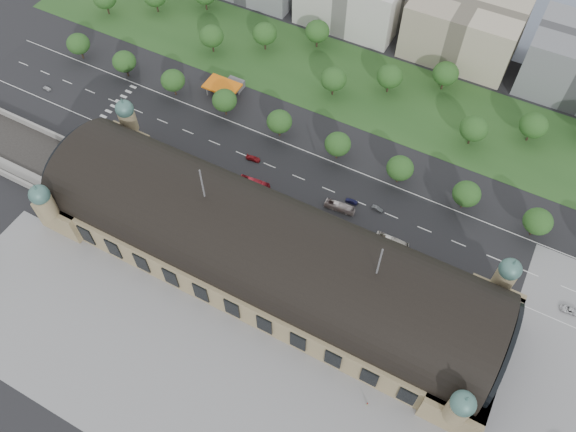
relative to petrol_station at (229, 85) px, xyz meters
The scene contains 41 objects.
ground 84.71m from the petrol_station, 50.45° to the right, with size 900.00×900.00×0.00m, color black.
station 84.98m from the petrol_station, 50.45° to the right, with size 150.00×48.40×44.30m.
track_cutting 87.79m from the petrol_station, 129.73° to the right, with size 70.00×24.00×3.10m.
plaza_south 126.63m from the petrol_station, 59.68° to the right, with size 190.00×48.00×0.12m, color gray.
road_slab 43.62m from the petrol_station, 38.82° to the right, with size 260.00×26.00×0.10m, color black.
grass_belt 47.86m from the petrol_station, 35.47° to the left, with size 300.00×45.00×0.10m, color #24491D.
petrol_station is the anchor object (origin of this frame).
office_4 100.64m from the petrol_station, 42.50° to the left, with size 45.00×32.00×24.00m, color #BDB194.
tree_row_0 67.38m from the petrol_station, 169.47° to the right, with size 9.60×9.60×11.52m.
tree_row_1 44.08m from the petrol_station, 163.73° to the right, with size 9.60×9.60×11.52m.
tree_row_2 22.32m from the petrol_station, 145.83° to the right, with size 9.60×9.60×11.52m.
tree_row_3 14.35m from the petrol_station, 64.33° to the right, with size 9.60×9.60×11.52m.
tree_row_4 32.64m from the petrol_station, 22.33° to the right, with size 9.60×9.60×11.52m.
tree_row_5 55.47m from the petrol_station, 12.84° to the right, with size 9.60×9.60×11.52m.
tree_row_6 78.99m from the petrol_station, ahead, with size 9.60×9.60×11.52m.
tree_row_7 102.74m from the petrol_station, ahead, with size 9.60×9.60×11.52m.
tree_row_8 126.58m from the petrol_station, ahead, with size 9.60×9.60×11.52m.
tree_belt_3 26.54m from the petrol_station, 137.15° to the left, with size 10.40×10.40×12.48m.
tree_belt_4 30.15m from the petrol_station, 90.18° to the left, with size 10.40×10.40×12.48m.
tree_belt_5 46.08m from the petrol_station, 65.62° to the left, with size 10.40×10.40×12.48m.
tree_belt_6 42.15m from the petrol_station, 25.05° to the left, with size 10.40×10.40×12.48m.
tree_belt_7 64.40m from the petrol_station, 27.57° to the left, with size 10.40×10.40×12.48m.
tree_belt_8 86.76m from the petrol_station, 28.79° to the left, with size 10.40×10.40×12.48m.
tree_belt_9 96.68m from the petrol_station, 10.57° to the left, with size 10.40×10.40×12.48m.
tree_belt_10 117.83m from the petrol_station, 14.62° to the left, with size 10.40×10.40×12.48m.
traffic_car_0 74.80m from the petrol_station, 152.43° to the right, with size 1.50×3.74×1.27m, color silver.
traffic_car_3 38.88m from the petrol_station, 45.54° to the right, with size 2.17×5.33×1.55m, color maroon.
traffic_car_4 73.21m from the petrol_station, 22.93° to the right, with size 1.77×4.40×1.50m, color #191946.
traffic_car_5 81.27m from the petrol_station, 19.61° to the right, with size 1.41×4.05×1.33m, color #57595F.
traffic_car_6 147.61m from the petrol_station, 13.72° to the right, with size 2.52×5.47×1.52m, color silver.
parked_car_0 47.22m from the petrol_station, 121.33° to the right, with size 1.49×4.29×1.41m, color black.
parked_car_1 40.84m from the petrol_station, 99.01° to the right, with size 2.73×5.91×1.64m, color maroon.
parked_car_2 42.98m from the petrol_station, 110.18° to the right, with size 1.97×4.84×1.41m, color #211B4D.
parked_car_3 40.58m from the petrol_station, 90.24° to the right, with size 1.57×3.90×1.33m, color #595B61.
parked_car_4 49.11m from the petrol_station, 56.49° to the right, with size 1.54×4.41×1.45m, color silver.
parked_car_5 48.21m from the petrol_station, 61.76° to the right, with size 2.52×5.47×1.52m, color #9A9CA3.
parked_car_6 54.14m from the petrol_station, 54.94° to the right, with size 2.07×5.10×1.48m, color black.
bus_west 51.12m from the petrol_station, 48.52° to the right, with size 2.66×11.36×3.16m, color red.
bus_mid 73.03m from the petrol_station, 27.12° to the right, with size 2.53×10.79×3.01m, color beige.
bus_east 94.30m from the petrol_station, 23.96° to the right, with size 2.69×11.50×3.20m, color silver.
pedestrian_0 135.03m from the petrol_station, 42.09° to the right, with size 0.78×0.44×1.59m, color gray.
Camera 1 is at (48.99, -76.84, 157.64)m, focal length 35.00 mm.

